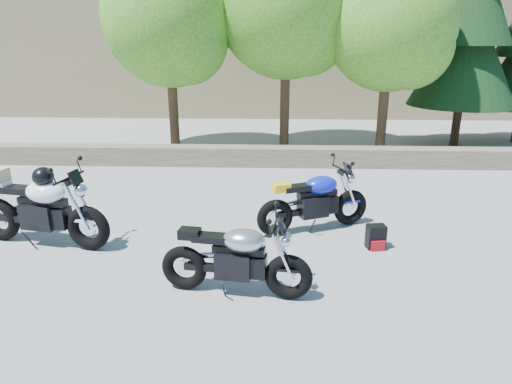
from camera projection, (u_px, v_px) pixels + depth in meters
ground at (240, 259)px, 6.97m from camera, size 90.00×90.00×0.00m
stone_wall at (255, 156)px, 12.10m from camera, size 22.00×0.55×0.50m
tree_decid_left at (172, 23)px, 12.67m from camera, size 3.67×3.67×5.62m
tree_decid_mid at (290, 8)px, 12.79m from camera, size 4.08×4.08×6.24m
tree_decid_right at (395, 28)px, 12.29m from camera, size 3.54×3.54×5.41m
conifer_near at (471, 22)px, 13.34m from camera, size 3.17×3.17×7.06m
silver_bike at (236, 260)px, 5.87m from camera, size 2.01×0.64×1.01m
white_bike at (40, 207)px, 7.27m from camera, size 2.37×0.81×1.32m
blue_bike at (315, 202)px, 7.89m from camera, size 2.01×1.00×1.06m
backpack at (376, 237)px, 7.28m from camera, size 0.32×0.28×0.39m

